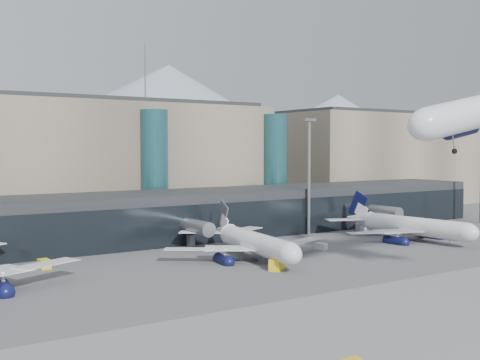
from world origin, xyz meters
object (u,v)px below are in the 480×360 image
lightmast_mid (309,169)px  veh_c (270,257)px  jet_parked_mid (248,235)px  veh_g (321,246)px  veh_d (361,227)px  veh_b (44,264)px  jet_parked_right (401,220)px  veh_h (277,264)px

lightmast_mid → veh_c: size_ratio=7.30×
jet_parked_mid → veh_g: 16.38m
lightmast_mid → jet_parked_mid: 32.63m
veh_c → veh_d: size_ratio=1.26×
veh_b → veh_d: size_ratio=0.91×
veh_c → veh_g: bearing=17.5°
jet_parked_right → veh_b: (-71.22, 9.58, -3.33)m
lightmast_mid → veh_h: bearing=-136.7°
veh_d → veh_h: size_ratio=0.84×
veh_d → veh_c: bearing=137.5°
veh_d → veh_h: bearing=142.0°
veh_b → veh_g: (48.57, -10.46, -0.11)m
jet_parked_right → veh_g: bearing=86.1°
jet_parked_mid → jet_parked_right: jet_parked_right is taller
veh_b → veh_c: veh_c is taller
lightmast_mid → veh_b: bearing=-174.1°
lightmast_mid → veh_h: lightmast_mid is taller
lightmast_mid → veh_g: (-10.59, -16.53, -13.79)m
veh_b → veh_h: bearing=-126.6°
veh_g → veh_h: size_ratio=0.65×
veh_d → veh_h: (-42.70, -25.17, 0.12)m
lightmast_mid → veh_b: size_ratio=10.07×
jet_parked_right → veh_g: jet_parked_right is taller
veh_b → veh_h: veh_h is taller
jet_parked_mid → veh_d: bearing=-63.5°
veh_h → jet_parked_right: bearing=-20.0°
jet_parked_right → veh_b: bearing=76.3°
veh_d → veh_g: bearing=142.2°
jet_parked_right → veh_c: bearing=92.6°
jet_parked_mid → lightmast_mid: bearing=-51.6°
veh_h → lightmast_mid: bearing=7.6°
jet_parked_mid → veh_c: 6.55m
lightmast_mid → veh_c: 36.44m
jet_parked_right → veh_d: (1.81, 13.66, -3.26)m
jet_parked_mid → veh_d: (40.48, 13.70, -3.14)m
veh_c → veh_g: veh_c is taller
lightmast_mid → jet_parked_right: 22.31m
veh_d → veh_g: (-24.46, -14.53, -0.17)m
lightmast_mid → veh_d: lightmast_mid is taller
jet_parked_mid → veh_h: (-2.22, -11.47, -3.03)m
veh_c → veh_d: (40.03, 19.52, -0.18)m
jet_parked_right → veh_g: 22.93m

